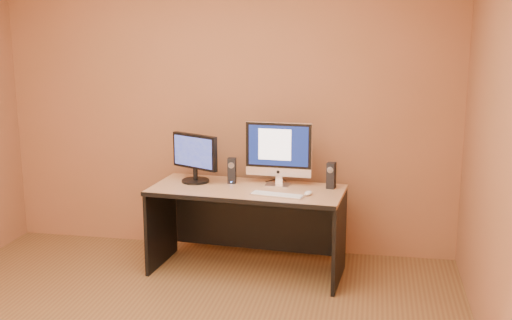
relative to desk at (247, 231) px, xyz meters
name	(u,v)px	position (x,y,z in m)	size (l,w,h in m)	color
walls	(147,149)	(-0.29, -1.42, 0.95)	(4.00, 4.00, 2.60)	brown
desk	(247,231)	(0.00, 0.00, 0.00)	(1.53, 0.67, 0.71)	tan
imac	(278,154)	(0.23, 0.15, 0.61)	(0.54, 0.20, 0.52)	silver
second_monitor	(195,158)	(-0.46, 0.13, 0.55)	(0.46, 0.23, 0.40)	black
speaker_left	(232,171)	(-0.15, 0.14, 0.46)	(0.06, 0.07, 0.21)	black
speaker_right	(331,175)	(0.66, 0.13, 0.46)	(0.06, 0.07, 0.21)	black
keyboard	(277,195)	(0.27, -0.18, 0.36)	(0.41, 0.11, 0.02)	silver
mouse	(308,193)	(0.50, -0.11, 0.37)	(0.06, 0.10, 0.03)	white
cable_a	(286,181)	(0.28, 0.26, 0.36)	(0.01, 0.01, 0.21)	black
cable_b	(273,180)	(0.17, 0.29, 0.36)	(0.01, 0.01, 0.17)	black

